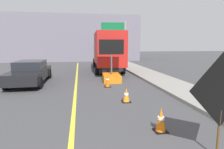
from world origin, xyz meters
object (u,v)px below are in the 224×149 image
pickup_car (30,72)px  highway_guide_sign (118,35)px  traffic_cone_mid_lane (126,95)px  traffic_cone_near_sign (161,120)px  arrow_board_trailer (111,74)px  roadwork_sign (223,91)px  traffic_cone_far_lane (107,80)px  box_truck (107,51)px

pickup_car → highway_guide_sign: (7.40, 9.18, 2.73)m
traffic_cone_mid_lane → traffic_cone_near_sign: bearing=-84.1°
pickup_car → traffic_cone_near_sign: 9.25m
arrow_board_trailer → traffic_cone_near_sign: 7.46m
roadwork_sign → traffic_cone_near_sign: 1.90m
highway_guide_sign → traffic_cone_mid_lane: bearing=-100.0°
roadwork_sign → traffic_cone_far_lane: roadwork_sign is taller
roadwork_sign → traffic_cone_mid_lane: 4.44m
traffic_cone_mid_lane → roadwork_sign: bearing=-76.8°
box_truck → highway_guide_sign: 5.09m
box_truck → traffic_cone_near_sign: bearing=-91.4°
roadwork_sign → traffic_cone_near_sign: bearing=116.9°
arrow_board_trailer → box_truck: 5.10m
traffic_cone_near_sign → traffic_cone_far_lane: size_ratio=0.90×
highway_guide_sign → traffic_cone_far_lane: (-2.83, -11.04, -3.05)m
roadwork_sign → traffic_cone_mid_lane: roadwork_sign is taller
box_truck → traffic_cone_near_sign: box_truck is taller
box_truck → highway_guide_sign: size_ratio=1.61×
arrow_board_trailer → pickup_car: size_ratio=0.55×
traffic_cone_far_lane → traffic_cone_near_sign: bearing=-83.6°
box_truck → roadwork_sign: bearing=-88.4°
pickup_car → traffic_cone_far_lane: 4.94m
arrow_board_trailer → roadwork_sign: bearing=-84.6°
traffic_cone_mid_lane → traffic_cone_far_lane: bearing=97.0°
highway_guide_sign → box_truck: bearing=-112.9°
traffic_cone_near_sign → highway_guide_sign: bearing=82.6°
arrow_board_trailer → traffic_cone_near_sign: (0.14, -7.46, -0.14)m
pickup_car → traffic_cone_near_sign: (5.22, -7.63, -0.36)m
arrow_board_trailer → traffic_cone_near_sign: arrow_board_trailer is taller
roadwork_sign → highway_guide_sign: (1.49, 18.16, 1.95)m
arrow_board_trailer → box_truck: size_ratio=0.34×
traffic_cone_far_lane → traffic_cone_mid_lane: bearing=-83.0°
pickup_car → traffic_cone_mid_lane: bearing=-44.4°
pickup_car → highway_guide_sign: 12.10m
arrow_board_trailer → traffic_cone_mid_lane: size_ratio=4.54×
roadwork_sign → box_truck: size_ratio=0.29×
pickup_car → highway_guide_sign: size_ratio=0.98×
pickup_car → traffic_cone_far_lane: size_ratio=6.39×
box_truck → traffic_cone_far_lane: size_ratio=10.49×
traffic_cone_near_sign → traffic_cone_mid_lane: bearing=95.9°
box_truck → arrow_board_trailer: bearing=-95.1°
roadwork_sign → arrow_board_trailer: (-0.83, 8.81, -0.99)m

